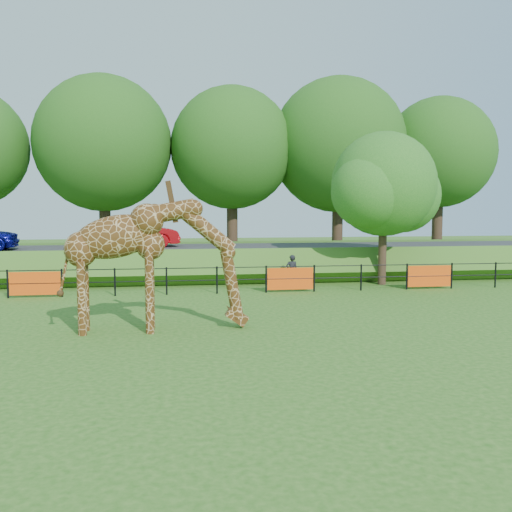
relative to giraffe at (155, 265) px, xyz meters
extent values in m
plane|color=#275B16|center=(2.19, -1.57, -1.88)|extent=(90.00, 90.00, 0.00)
cube|color=#275B16|center=(2.19, 13.93, -1.23)|extent=(40.00, 9.00, 1.30)
cube|color=#2E2E31|center=(2.19, 12.43, -0.52)|extent=(40.00, 5.00, 0.12)
imported|color=#B90D12|center=(-1.44, 12.91, 0.25)|extent=(4.53, 2.31, 1.42)
imported|color=black|center=(5.51, 7.67, -1.18)|extent=(0.53, 0.36, 1.42)
cylinder|color=#312116|center=(9.69, 8.03, -0.28)|extent=(0.36, 0.36, 3.20)
sphere|color=#21631B|center=(9.69, 8.03, 2.58)|extent=(4.60, 4.60, 4.60)
sphere|color=#21631B|center=(10.84, 8.72, 2.12)|extent=(3.45, 3.45, 3.45)
sphere|color=#21631B|center=(8.77, 7.34, 2.24)|extent=(3.22, 3.22, 3.22)
cylinder|color=#312116|center=(-3.81, 20.43, 0.62)|extent=(0.70, 0.70, 5.00)
sphere|color=#1F5215|center=(-3.81, 20.43, 5.43)|extent=(8.40, 8.40, 8.40)
cylinder|color=#312116|center=(4.19, 20.43, 0.62)|extent=(0.70, 0.70, 5.00)
sphere|color=#1F5215|center=(4.19, 20.43, 5.26)|extent=(7.80, 7.80, 7.80)
cylinder|color=#312116|center=(11.19, 20.43, 0.62)|extent=(0.70, 0.70, 5.00)
sphere|color=#1F5215|center=(11.19, 20.43, 5.54)|extent=(8.80, 8.80, 8.80)
cylinder|color=#312116|center=(18.19, 20.43, 0.62)|extent=(0.70, 0.70, 5.00)
sphere|color=#1F5215|center=(18.19, 20.43, 5.15)|extent=(7.40, 7.40, 7.40)
camera|label=1|loc=(0.59, -16.23, 1.73)|focal=40.00mm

